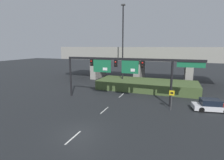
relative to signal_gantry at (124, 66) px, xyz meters
The scene contains 8 objects.
ground_plane 11.45m from the signal_gantry, 96.57° to the right, with size 160.00×160.00×0.00m, color black.
lane_markings 5.90m from the signal_gantry, 112.57° to the left, with size 0.14×30.31×0.01m.
signal_gantry is the anchor object (origin of this frame).
speed_limit_sign 7.42m from the signal_gantry, 12.20° to the right, with size 0.60×0.11×2.56m.
highway_light_pole_near 9.22m from the signal_gantry, 108.08° to the left, with size 0.70×0.36×14.98m.
overpass_bridge 16.77m from the signal_gantry, 94.02° to the left, with size 36.64×8.29×7.57m.
grass_embankment 9.29m from the signal_gantry, 76.73° to the left, with size 17.36×6.36×1.64m.
parked_sedan_near_right 11.84m from the signal_gantry, ahead, with size 4.45×2.46×1.44m.
Camera 1 is at (7.92, -12.68, 7.70)m, focal length 28.00 mm.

